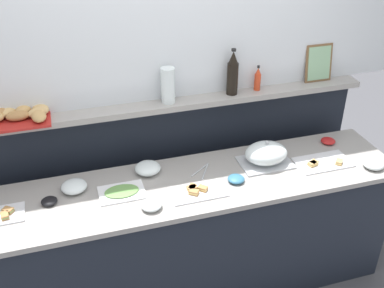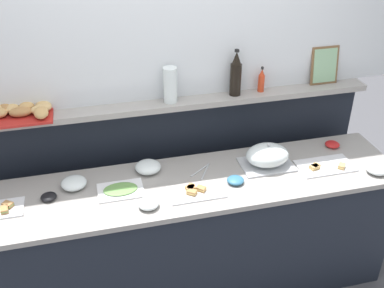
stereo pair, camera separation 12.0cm
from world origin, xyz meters
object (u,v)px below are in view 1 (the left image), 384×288
object	(u,v)px
glass_bowl_large	(148,168)
hot_sauce_bottle	(258,79)
wine_bottle_dark	(233,74)
framed_picture	(319,63)
sandwich_platter_rear	(323,162)
serving_tongs	(203,170)
condiment_bowl_cream	(236,179)
serving_cloche	(266,154)
glass_bowl_extra	(373,164)
cold_cuts_platter	(122,192)
condiment_bowl_red	(49,201)
water_carafe	(168,85)
glass_bowl_medium	(74,187)
bread_basket	(16,114)
sandwich_platter_side	(197,191)
glass_bowl_small	(151,205)
condiment_bowl_teal	(328,141)

from	to	relation	value
glass_bowl_large	hot_sauce_bottle	xyz separation A→B (m)	(0.83, 0.24, 0.42)
wine_bottle_dark	hot_sauce_bottle	bearing A→B (deg)	2.98
wine_bottle_dark	hot_sauce_bottle	distance (m)	0.20
hot_sauce_bottle	framed_picture	bearing A→B (deg)	3.10
sandwich_platter_rear	serving_tongs	xyz separation A→B (m)	(-0.79, 0.15, -0.00)
condiment_bowl_cream	wine_bottle_dark	distance (m)	0.70
serving_cloche	condiment_bowl_cream	xyz separation A→B (m)	(-0.26, -0.14, -0.05)
serving_cloche	glass_bowl_large	bearing A→B (deg)	171.01
glass_bowl_extra	framed_picture	world-z (taller)	framed_picture
serving_cloche	glass_bowl_large	world-z (taller)	serving_cloche
condiment_bowl_cream	framed_picture	bearing A→B (deg)	32.81
cold_cuts_platter	condiment_bowl_red	distance (m)	0.42
framed_picture	water_carafe	distance (m)	1.11
glass_bowl_medium	bread_basket	distance (m)	0.56
condiment_bowl_cream	serving_tongs	distance (m)	0.24
condiment_bowl_cream	framed_picture	xyz separation A→B (m)	(0.80, 0.52, 0.48)
framed_picture	sandwich_platter_side	bearing A→B (deg)	-152.41
bread_basket	serving_cloche	bearing A→B (deg)	-13.95
glass_bowl_small	water_carafe	bearing A→B (deg)	66.03
condiment_bowl_cream	condiment_bowl_teal	size ratio (longest dim) A/B	1.05
bread_basket	framed_picture	size ratio (longest dim) A/B	1.60
sandwich_platter_rear	glass_bowl_extra	bearing A→B (deg)	-25.63
serving_tongs	sandwich_platter_rear	bearing A→B (deg)	-10.57
sandwich_platter_side	condiment_bowl_teal	distance (m)	1.10
framed_picture	condiment_bowl_teal	bearing A→B (deg)	-91.23
sandwich_platter_rear	water_carafe	distance (m)	1.14
glass_bowl_medium	hot_sauce_bottle	bearing A→B (deg)	12.89
hot_sauce_bottle	glass_bowl_small	bearing A→B (deg)	-146.11
sandwich_platter_side	glass_bowl_extra	bearing A→B (deg)	-3.60
condiment_bowl_cream	serving_tongs	xyz separation A→B (m)	(-0.16, 0.17, -0.01)
sandwich_platter_side	sandwich_platter_rear	bearing A→B (deg)	4.14
sandwich_platter_rear	cold_cuts_platter	bearing A→B (deg)	177.36
glass_bowl_medium	wine_bottle_dark	bearing A→B (deg)	14.52
sandwich_platter_rear	serving_tongs	bearing A→B (deg)	169.43
cold_cuts_platter	glass_bowl_medium	xyz separation A→B (m)	(-0.27, 0.11, 0.02)
sandwich_platter_rear	serving_cloche	bearing A→B (deg)	162.94
glass_bowl_small	framed_picture	bearing A→B (deg)	24.55
wine_bottle_dark	water_carafe	world-z (taller)	wine_bottle_dark
sandwich_platter_rear	condiment_bowl_cream	xyz separation A→B (m)	(-0.62, -0.02, 0.01)
serving_tongs	cold_cuts_platter	bearing A→B (deg)	-170.97
sandwich_platter_side	condiment_bowl_teal	world-z (taller)	same
glass_bowl_extra	bread_basket	distance (m)	2.27
serving_cloche	serving_tongs	xyz separation A→B (m)	(-0.42, 0.04, -0.07)
glass_bowl_large	sandwich_platter_rear	bearing A→B (deg)	-11.65
water_carafe	hot_sauce_bottle	bearing A→B (deg)	1.14
cold_cuts_platter	framed_picture	bearing A→B (deg)	16.05
condiment_bowl_red	condiment_bowl_teal	size ratio (longest dim) A/B	0.94
glass_bowl_extra	water_carafe	world-z (taller)	water_carafe
condiment_bowl_red	cold_cuts_platter	bearing A→B (deg)	-3.38
glass_bowl_extra	condiment_bowl_cream	world-z (taller)	glass_bowl_extra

